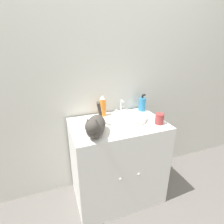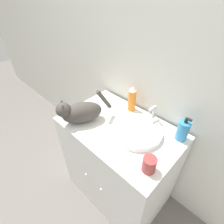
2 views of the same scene
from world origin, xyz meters
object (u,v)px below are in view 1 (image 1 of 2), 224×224
object	(u,v)px
cup	(159,119)
cat	(95,126)
spray_bottle	(103,106)
soap_bottle	(142,104)

from	to	relation	value
cup	cat	bearing A→B (deg)	-179.31
spray_bottle	cup	bearing A→B (deg)	-40.97
cat	spray_bottle	distance (m)	0.39
soap_bottle	cup	bearing A→B (deg)	-92.67
soap_bottle	cup	xyz separation A→B (m)	(-0.02, -0.33, -0.02)
spray_bottle	cup	xyz separation A→B (m)	(0.40, -0.35, -0.05)
spray_bottle	cup	world-z (taller)	spray_bottle
cup	soap_bottle	bearing A→B (deg)	87.33
cat	soap_bottle	size ratio (longest dim) A/B	2.10
cat	spray_bottle	bearing A→B (deg)	-178.48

